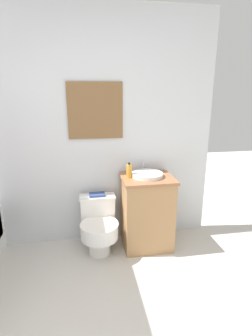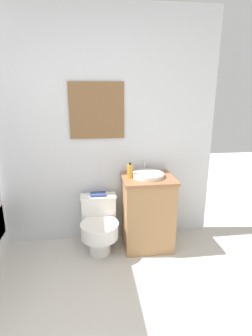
# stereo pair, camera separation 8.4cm
# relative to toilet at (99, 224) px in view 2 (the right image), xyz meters

# --- Properties ---
(wall_back) EXTENTS (3.48, 0.07, 2.50)m
(wall_back) POSITION_rel_toilet_xyz_m (-0.43, 0.30, 0.95)
(wall_back) COLOR silver
(wall_back) RESTS_ON ground_plane
(toilet) EXTENTS (0.39, 0.53, 0.58)m
(toilet) POSITION_rel_toilet_xyz_m (0.00, 0.00, 0.00)
(toilet) COLOR white
(toilet) RESTS_ON ground_plane
(vanity) EXTENTS (0.55, 0.47, 0.80)m
(vanity) POSITION_rel_toilet_xyz_m (0.53, 0.03, 0.10)
(vanity) COLOR #AD7F51
(vanity) RESTS_ON ground_plane
(sink) EXTENTS (0.33, 0.37, 0.13)m
(sink) POSITION_rel_toilet_xyz_m (0.53, 0.05, 0.52)
(sink) COLOR white
(sink) RESTS_ON vanity
(soap_bottle) EXTENTS (0.06, 0.06, 0.16)m
(soap_bottle) POSITION_rel_toilet_xyz_m (0.33, 0.05, 0.57)
(soap_bottle) COLOR gold
(soap_bottle) RESTS_ON vanity
(book_on_tank) EXTENTS (0.17, 0.11, 0.02)m
(book_on_tank) POSITION_rel_toilet_xyz_m (0.00, 0.14, 0.29)
(book_on_tank) COLOR #33477F
(book_on_tank) RESTS_ON toilet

